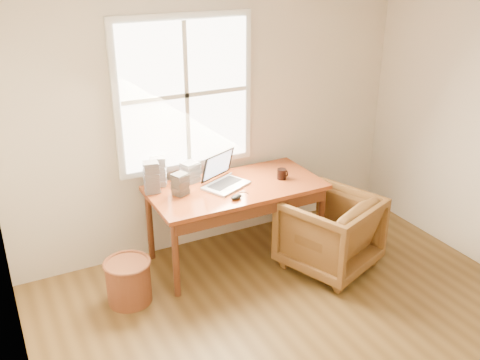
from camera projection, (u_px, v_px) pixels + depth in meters
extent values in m
cube|color=beige|center=(214.00, 115.00, 5.07)|extent=(4.00, 0.02, 2.60)
cube|color=beige|center=(17.00, 306.00, 2.39)|extent=(0.02, 4.50, 2.60)
cube|color=silver|center=(185.00, 94.00, 4.81)|extent=(1.32, 0.05, 1.42)
cube|color=white|center=(186.00, 95.00, 4.79)|extent=(1.20, 0.02, 1.30)
cube|color=silver|center=(187.00, 95.00, 4.78)|extent=(0.04, 0.02, 1.30)
cube|color=silver|center=(187.00, 95.00, 4.78)|extent=(1.20, 0.02, 0.04)
cube|color=brown|center=(236.00, 188.00, 4.93)|extent=(1.60, 0.80, 0.04)
imported|color=brown|center=(329.00, 232.00, 4.92)|extent=(0.99, 1.01, 0.72)
cylinder|color=brown|center=(129.00, 282.00, 4.49)|extent=(0.48, 0.48, 0.37)
ellipsoid|color=black|center=(236.00, 197.00, 4.65)|extent=(0.13, 0.10, 0.04)
cylinder|color=black|center=(282.00, 174.00, 5.05)|extent=(0.11, 0.11, 0.10)
cube|color=silver|center=(158.00, 171.00, 4.88)|extent=(0.18, 0.17, 0.28)
cube|color=#232227|center=(180.00, 184.00, 4.71)|extent=(0.16, 0.15, 0.20)
cube|color=#9D9DAA|center=(152.00, 177.00, 4.73)|extent=(0.15, 0.13, 0.29)
cube|color=#B0B6BB|center=(191.00, 172.00, 4.98)|extent=(0.18, 0.17, 0.19)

